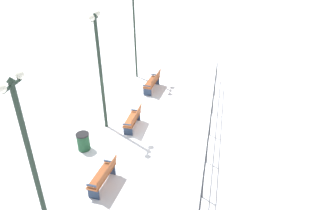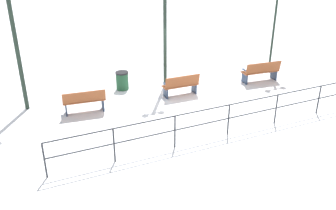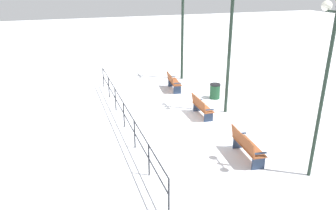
{
  "view_description": "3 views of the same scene",
  "coord_description": "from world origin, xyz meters",
  "px_view_note": "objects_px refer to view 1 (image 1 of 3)",
  "views": [
    {
      "loc": [
        -3.8,
        12.33,
        8.54
      ],
      "look_at": [
        -1.51,
        -0.61,
        1.0
      ],
      "focal_mm": 35.56,
      "sensor_mm": 36.0,
      "label": 1
    },
    {
      "loc": [
        -12.39,
        6.15,
        6.05
      ],
      "look_at": [
        -1.64,
        1.3,
        0.52
      ],
      "focal_mm": 39.77,
      "sensor_mm": 36.0,
      "label": 2
    },
    {
      "loc": [
        -5.8,
        -12.47,
        5.82
      ],
      "look_at": [
        -1.7,
        -0.35,
        0.88
      ],
      "focal_mm": 35.5,
      "sensor_mm": 36.0,
      "label": 3
    }
  ],
  "objects_px": {
    "bench_nearest": "(153,82)",
    "lamppost_middle": "(99,59)",
    "bench_second": "(134,119)",
    "lamppost_near": "(134,15)",
    "trash_bin": "(83,141)",
    "bench_third": "(104,176)",
    "lamppost_far": "(27,143)"
  },
  "relations": [
    {
      "from": "bench_nearest",
      "to": "lamppost_far",
      "type": "distance_m",
      "value": 10.1
    },
    {
      "from": "lamppost_near",
      "to": "trash_bin",
      "type": "height_order",
      "value": "lamppost_near"
    },
    {
      "from": "trash_bin",
      "to": "bench_nearest",
      "type": "bearing_deg",
      "value": -106.18
    },
    {
      "from": "bench_second",
      "to": "lamppost_middle",
      "type": "relative_size",
      "value": 0.28
    },
    {
      "from": "bench_second",
      "to": "lamppost_far",
      "type": "xyz_separation_m",
      "value": [
        1.28,
        5.79,
        2.68
      ]
    },
    {
      "from": "lamppost_middle",
      "to": "lamppost_far",
      "type": "height_order",
      "value": "lamppost_middle"
    },
    {
      "from": "bench_second",
      "to": "bench_third",
      "type": "bearing_deg",
      "value": 90.75
    },
    {
      "from": "lamppost_middle",
      "to": "trash_bin",
      "type": "bearing_deg",
      "value": 79.33
    },
    {
      "from": "lamppost_far",
      "to": "bench_nearest",
      "type": "bearing_deg",
      "value": -97.92
    },
    {
      "from": "bench_third",
      "to": "bench_second",
      "type": "bearing_deg",
      "value": -84.22
    },
    {
      "from": "trash_bin",
      "to": "bench_third",
      "type": "bearing_deg",
      "value": 129.03
    },
    {
      "from": "bench_third",
      "to": "lamppost_middle",
      "type": "bearing_deg",
      "value": -65.29
    },
    {
      "from": "bench_second",
      "to": "bench_third",
      "type": "relative_size",
      "value": 0.93
    },
    {
      "from": "bench_nearest",
      "to": "bench_third",
      "type": "relative_size",
      "value": 1.09
    },
    {
      "from": "bench_second",
      "to": "lamppost_near",
      "type": "bearing_deg",
      "value": -75.19
    },
    {
      "from": "lamppost_near",
      "to": "lamppost_middle",
      "type": "height_order",
      "value": "lamppost_middle"
    },
    {
      "from": "lamppost_far",
      "to": "lamppost_middle",
      "type": "bearing_deg",
      "value": -90.0
    },
    {
      "from": "bench_nearest",
      "to": "trash_bin",
      "type": "distance_m",
      "value": 6.04
    },
    {
      "from": "bench_nearest",
      "to": "trash_bin",
      "type": "height_order",
      "value": "bench_nearest"
    },
    {
      "from": "bench_nearest",
      "to": "lamppost_middle",
      "type": "height_order",
      "value": "lamppost_middle"
    },
    {
      "from": "lamppost_far",
      "to": "trash_bin",
      "type": "relative_size",
      "value": 6.69
    },
    {
      "from": "bench_second",
      "to": "lamppost_near",
      "type": "relative_size",
      "value": 0.28
    },
    {
      "from": "bench_second",
      "to": "lamppost_near",
      "type": "distance_m",
      "value": 6.47
    },
    {
      "from": "lamppost_near",
      "to": "trash_bin",
      "type": "relative_size",
      "value": 6.83
    },
    {
      "from": "bench_nearest",
      "to": "bench_second",
      "type": "relative_size",
      "value": 1.17
    },
    {
      "from": "trash_bin",
      "to": "lamppost_middle",
      "type": "bearing_deg",
      "value": -100.67
    },
    {
      "from": "bench_nearest",
      "to": "bench_second",
      "type": "height_order",
      "value": "bench_nearest"
    },
    {
      "from": "lamppost_far",
      "to": "bench_third",
      "type": "bearing_deg",
      "value": -122.91
    },
    {
      "from": "bench_second",
      "to": "lamppost_middle",
      "type": "height_order",
      "value": "lamppost_middle"
    },
    {
      "from": "lamppost_middle",
      "to": "lamppost_near",
      "type": "bearing_deg",
      "value": -90.0
    },
    {
      "from": "bench_nearest",
      "to": "lamppost_far",
      "type": "xyz_separation_m",
      "value": [
        1.34,
        9.65,
        2.65
      ]
    },
    {
      "from": "bench_nearest",
      "to": "trash_bin",
      "type": "bearing_deg",
      "value": 79.13
    }
  ]
}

